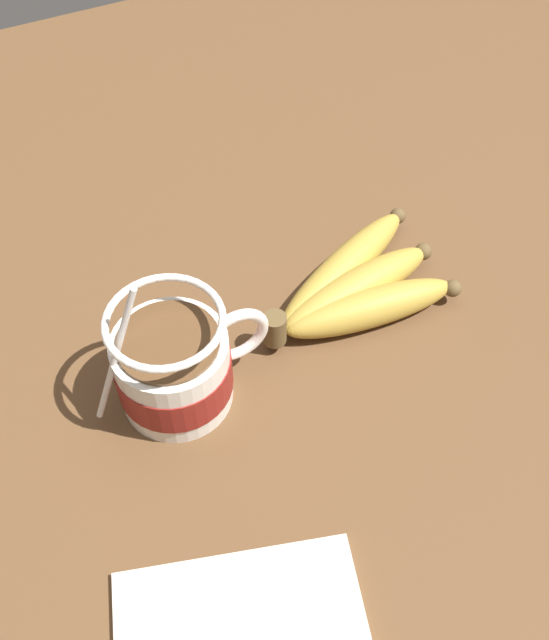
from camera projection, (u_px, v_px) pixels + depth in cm
name	position (u px, v px, depth cm)	size (l,w,h in cm)	color
table	(256.00, 391.00, 60.47)	(129.24, 129.24, 3.33)	brown
coffee_mug	(175.00, 367.00, 55.22)	(14.84, 9.17, 14.11)	white
banana_bunch	(356.00, 287.00, 63.18)	(18.88, 12.92, 4.13)	brown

